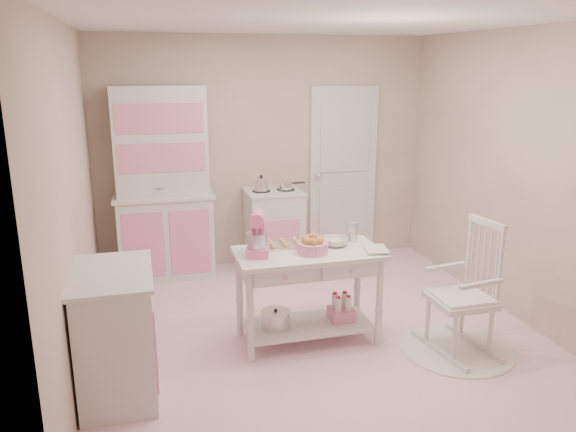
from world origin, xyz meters
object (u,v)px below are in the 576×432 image
at_px(hutch, 163,185).
at_px(base_cabinet, 116,333).
at_px(work_table, 308,296).
at_px(rocking_chair, 462,288).
at_px(stand_mixer, 257,234).
at_px(stove, 274,230).
at_px(bread_basket, 313,248).

relative_size(hutch, base_cabinet, 2.26).
bearing_deg(work_table, hutch, 120.09).
xyz_separation_m(rocking_chair, stand_mixer, (-1.56, 0.51, 0.42)).
distance_m(rocking_chair, stand_mixer, 1.69).
relative_size(hutch, rocking_chair, 1.89).
height_order(stove, bread_basket, stove).
height_order(stove, base_cabinet, same).
xyz_separation_m(base_cabinet, rocking_chair, (2.66, -0.08, 0.09)).
distance_m(base_cabinet, bread_basket, 1.63).
height_order(stove, rocking_chair, rocking_chair).
relative_size(rocking_chair, bread_basket, 4.40).
bearing_deg(stove, stand_mixer, -107.56).
bearing_deg(rocking_chair, stand_mixer, 153.90).
bearing_deg(base_cabinet, bread_basket, 12.94).
bearing_deg(hutch, work_table, -59.91).
bearing_deg(work_table, stand_mixer, 177.27).
bearing_deg(base_cabinet, stove, 52.76).
distance_m(base_cabinet, rocking_chair, 2.67).
distance_m(hutch, rocking_chair, 3.23).
bearing_deg(stove, bread_basket, -93.68).
distance_m(hutch, work_table, 2.21).
bearing_deg(stand_mixer, base_cabinet, -143.81).
relative_size(base_cabinet, rocking_chair, 0.84).
xyz_separation_m(base_cabinet, stand_mixer, (1.11, 0.43, 0.51)).
relative_size(base_cabinet, work_table, 0.77).
bearing_deg(rocking_chair, stove, 105.67).
distance_m(work_table, bread_basket, 0.45).
height_order(work_table, bread_basket, bread_basket).
height_order(work_table, stand_mixer, stand_mixer).
relative_size(stove, work_table, 0.77).
relative_size(stand_mixer, bread_basket, 1.36).
xyz_separation_m(base_cabinet, work_table, (1.53, 0.41, -0.06)).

